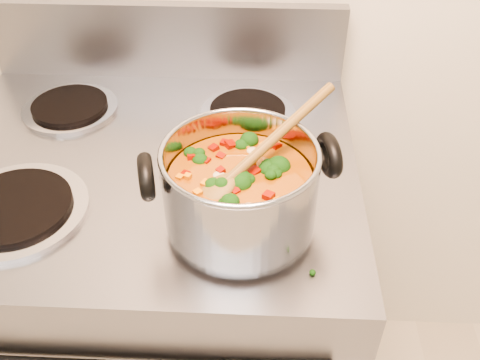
# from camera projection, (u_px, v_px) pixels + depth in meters

# --- Properties ---
(electric_range) EXTENTS (0.75, 0.68, 1.08)m
(electric_range) POSITION_uv_depth(u_px,v_px,m) (167.00, 312.00, 1.24)
(electric_range) COLOR gray
(electric_range) RESTS_ON ground
(stockpot) EXTENTS (0.29, 0.23, 0.14)m
(stockpot) POSITION_uv_depth(u_px,v_px,m) (240.00, 188.00, 0.77)
(stockpot) COLOR #9D9DA5
(stockpot) RESTS_ON electric_range
(wooden_spoon) EXTENTS (0.21, 0.21, 0.10)m
(wooden_spoon) POSITION_uv_depth(u_px,v_px,m) (248.00, 162.00, 0.75)
(wooden_spoon) COLOR brown
(wooden_spoon) RESTS_ON stockpot
(cooktop_crumbs) EXTENTS (0.20, 0.31, 0.01)m
(cooktop_crumbs) POSITION_uv_depth(u_px,v_px,m) (243.00, 270.00, 0.75)
(cooktop_crumbs) COLOR black
(cooktop_crumbs) RESTS_ON electric_range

